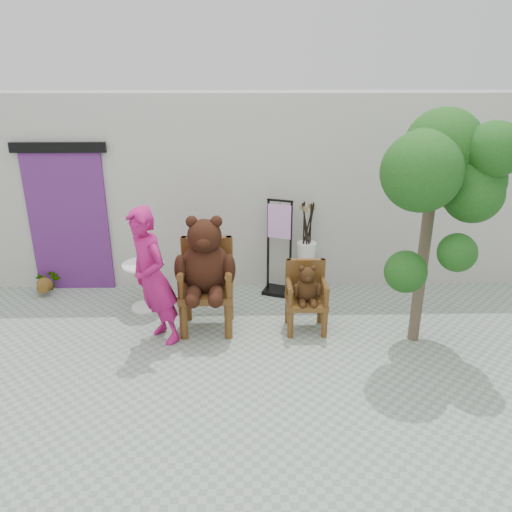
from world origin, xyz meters
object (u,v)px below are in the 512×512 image
Objects in this scene: chair_small at (306,291)px; display_stand at (279,258)px; chair_big at (206,268)px; person at (153,277)px; stool_bucket at (306,253)px; cafe_table at (144,281)px; tree at (444,173)px.

display_stand is (-0.29, 1.14, 0.02)m from chair_small.
person is at bearing -150.45° from chair_big.
chair_big is 1.05× the size of display_stand.
chair_small is 0.62× the size of display_stand.
chair_small is at bearing -1.80° from chair_big.
person is 1.25× the size of stool_bucket.
chair_small is 1.18m from display_stand.
stool_bucket reaches higher than chair_small.
chair_big is 0.88× the size of person.
cafe_table is at bearing -167.48° from stool_bucket.
chair_big is 2.26× the size of cafe_table.
chair_small is at bearing -54.51° from display_stand.
person reaches higher than chair_small.
person is at bearing -170.86° from chair_small.
person is 2.59× the size of cafe_table.
tree is (2.79, -0.47, 1.33)m from chair_big.
display_stand is at bearing 91.09° from person.
chair_big reaches higher than cafe_table.
chair_big is 3.12m from tree.
display_stand is at bearing 13.50° from cafe_table.
chair_big is at bearing 79.48° from person.
stool_bucket is (0.43, 0.06, 0.06)m from display_stand.
person reaches higher than display_stand.
cafe_table is at bearing 158.12° from person.
person is 1.13m from cafe_table.
tree reaches higher than chair_big.
display_stand is at bearing 46.69° from chair_big.
tree reaches higher than stool_bucket.
cafe_table is (-0.95, 0.62, -0.45)m from chair_big.
chair_big is 1.37m from chair_small.
cafe_table is 4.28m from tree.
chair_big is 1.10× the size of stool_bucket.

